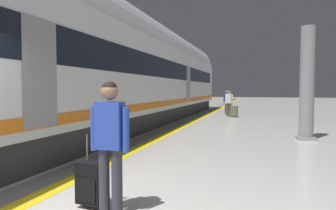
% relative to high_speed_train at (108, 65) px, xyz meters
% --- Properties ---
extents(safety_line_strip, '(0.36, 80.00, 0.01)m').
position_rel_high_speed_train_xyz_m(safety_line_strip, '(2.19, 2.79, -2.50)').
color(safety_line_strip, yellow).
rests_on(safety_line_strip, ground).
extents(tactile_edge_band, '(0.70, 80.00, 0.01)m').
position_rel_high_speed_train_xyz_m(tactile_edge_band, '(1.82, 2.79, -2.50)').
color(tactile_edge_band, slate).
rests_on(tactile_edge_band, ground).
extents(high_speed_train, '(2.94, 34.76, 4.97)m').
position_rel_high_speed_train_xyz_m(high_speed_train, '(0.00, 0.00, 0.00)').
color(high_speed_train, '#38383D').
rests_on(high_speed_train, ground).
extents(traveller_foreground, '(0.53, 0.22, 1.71)m').
position_rel_high_speed_train_xyz_m(traveller_foreground, '(3.52, -6.52, -1.51)').
color(traveller_foreground, '#383842').
rests_on(traveller_foreground, ground).
extents(rolling_suitcase_foreground, '(0.40, 0.27, 1.02)m').
position_rel_high_speed_train_xyz_m(rolling_suitcase_foreground, '(3.17, -6.41, -2.16)').
color(rolling_suitcase_foreground, black).
rests_on(rolling_suitcase_foreground, ground).
extents(passenger_near, '(0.48, 0.29, 1.61)m').
position_rel_high_speed_train_xyz_m(passenger_near, '(3.65, 7.79, -1.57)').
color(passenger_near, brown).
rests_on(passenger_near, ground).
extents(suitcase_near, '(0.42, 0.31, 1.04)m').
position_rel_high_speed_train_xyz_m(suitcase_near, '(3.97, 7.65, -2.15)').
color(suitcase_near, '#596038').
rests_on(suitcase_near, ground).
extents(passenger_mid, '(0.49, 0.36, 1.62)m').
position_rel_high_speed_train_xyz_m(passenger_mid, '(3.39, 9.46, -1.55)').
color(passenger_mid, '#383842').
rests_on(passenger_mid, ground).
extents(duffel_bag_mid, '(0.44, 0.26, 0.36)m').
position_rel_high_speed_train_xyz_m(duffel_bag_mid, '(3.71, 9.27, -2.35)').
color(duffel_bag_mid, navy).
rests_on(duffel_bag_mid, ground).
extents(platform_pillar, '(0.56, 0.56, 3.60)m').
position_rel_high_speed_train_xyz_m(platform_pillar, '(6.78, 0.45, -0.78)').
color(platform_pillar, gray).
rests_on(platform_pillar, ground).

